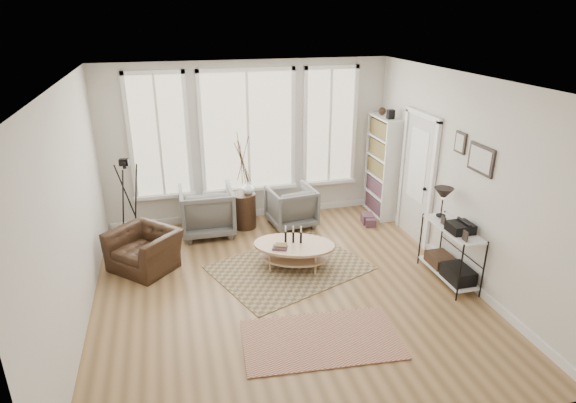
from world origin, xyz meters
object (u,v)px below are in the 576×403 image
object	(u,v)px
bookcase	(382,167)
accent_chair	(144,250)
armchair_left	(207,211)
side_table	(243,182)
armchair_right	(291,206)
low_shelf	(451,248)
coffee_table	(294,249)

from	to	relation	value
bookcase	accent_chair	size ratio (longest dim) A/B	2.19
armchair_left	side_table	distance (m)	0.80
armchair_right	low_shelf	bearing A→B (deg)	117.90
armchair_right	coffee_table	bearing A→B (deg)	69.07
bookcase	side_table	world-z (taller)	bookcase
side_table	accent_chair	size ratio (longest dim) A/B	1.90
armchair_left	side_table	xyz separation A→B (m)	(0.67, 0.09, 0.44)
coffee_table	bookcase	bearing A→B (deg)	36.86
bookcase	accent_chair	world-z (taller)	bookcase
low_shelf	coffee_table	distance (m)	2.29
armchair_left	armchair_right	size ratio (longest dim) A/B	1.16
bookcase	coffee_table	size ratio (longest dim) A/B	1.44
low_shelf	side_table	size ratio (longest dim) A/B	0.73
armchair_left	bookcase	bearing A→B (deg)	-178.66
armchair_left	accent_chair	distance (m)	1.46
coffee_table	armchair_right	bearing A→B (deg)	76.53
coffee_table	armchair_right	xyz separation A→B (m)	(0.36, 1.51, 0.06)
accent_chair	side_table	bearing A→B (deg)	77.27
bookcase	armchair_right	world-z (taller)	bookcase
coffee_table	armchair_left	xyz separation A→B (m)	(-1.15, 1.56, 0.12)
armchair_right	side_table	size ratio (longest dim) A/B	0.45
armchair_left	armchair_right	distance (m)	1.52
side_table	accent_chair	bearing A→B (deg)	-147.24
bookcase	coffee_table	bearing A→B (deg)	-143.14
bookcase	low_shelf	world-z (taller)	bookcase
side_table	accent_chair	world-z (taller)	side_table
armchair_left	accent_chair	bearing A→B (deg)	44.59
side_table	low_shelf	bearing A→B (deg)	-44.90
bookcase	armchair_left	distance (m)	3.34
coffee_table	accent_chair	xyz separation A→B (m)	(-2.20, 0.54, 0.00)
bookcase	accent_chair	distance (m)	4.52
coffee_table	side_table	size ratio (longest dim) A/B	0.80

